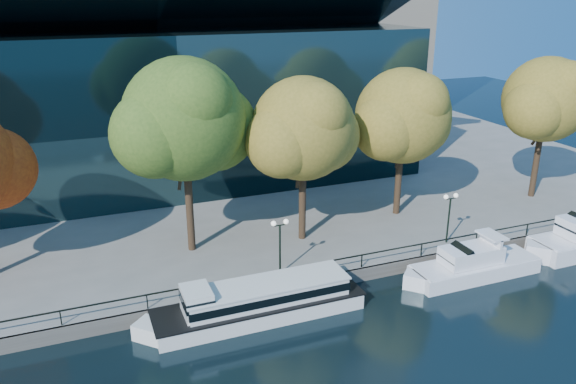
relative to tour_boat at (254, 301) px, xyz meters
name	(u,v)px	position (x,y,z in m)	size (l,w,h in m)	color
ground	(316,317)	(3.65, -1.34, -1.19)	(160.00, 160.00, 0.00)	black
promenade	(192,158)	(3.65, 35.03, -0.69)	(90.00, 67.08, 1.00)	slate
railing	(297,267)	(3.65, 1.91, 0.75)	(88.20, 0.08, 0.99)	black
convention_building	(160,101)	(-0.35, 30.45, 7.32)	(50.00, 24.57, 21.43)	black
tour_boat	(254,301)	(0.00, 0.00, 0.00)	(14.70, 3.28, 2.79)	silver
cruiser_near	(470,265)	(16.14, -0.64, -0.21)	(10.79, 2.78, 3.13)	white
tree_2	(187,122)	(-1.77, 9.17, 9.70)	(10.93, 8.96, 14.45)	black
tree_3	(305,131)	(6.81, 8.01, 8.54)	(9.73, 7.98, 12.79)	black
tree_4	(405,118)	(16.61, 9.81, 8.35)	(9.97, 8.17, 12.70)	black
tree_5	(548,101)	(30.99, 8.85, 8.91)	(9.61, 7.88, 13.12)	black
lamp_1	(280,234)	(2.92, 3.16, 2.79)	(1.26, 0.36, 4.03)	black
lamp_2	(450,207)	(16.84, 3.16, 2.79)	(1.26, 0.36, 4.03)	black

